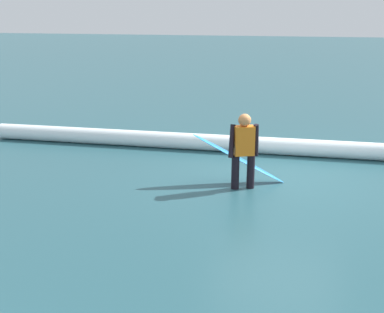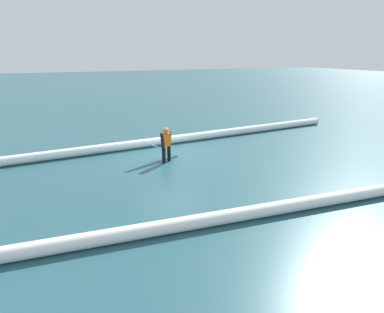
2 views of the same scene
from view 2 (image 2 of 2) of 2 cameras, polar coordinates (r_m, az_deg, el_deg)
name	(u,v)px [view 2 (image 2 of 2)]	position (r m, az deg, el deg)	size (l,w,h in m)	color
ground_plane	(173,154)	(13.67, -3.26, 0.44)	(130.20, 130.20, 0.00)	#26515A
surfer	(166,143)	(12.50, -4.51, 2.37)	(0.48, 0.39, 1.35)	black
surfboard	(161,149)	(12.80, -5.44, 1.34)	(1.70, 0.72, 0.95)	#268CE5
wave_crest_foreground	(189,137)	(15.56, -0.57, 3.33)	(0.37, 0.37, 16.88)	white
wave_crest_midground	(237,215)	(8.36, 7.84, -10.00)	(0.35, 0.35, 24.39)	white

